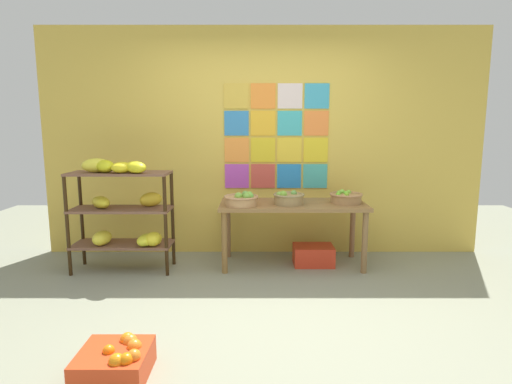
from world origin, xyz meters
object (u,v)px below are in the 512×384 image
object	(u,v)px
display_table	(295,211)
fruit_basket_left	(290,198)
orange_crate_foreground	(118,361)
fruit_basket_centre	(348,197)
produce_crate_under_table	(315,255)
fruit_basket_right	(244,199)
banana_shelf_unit	(125,204)

from	to	relation	value
display_table	fruit_basket_left	xyz separation A→B (m)	(-0.05, -0.10, 0.15)
display_table	orange_crate_foreground	world-z (taller)	display_table
fruit_basket_left	orange_crate_foreground	distance (m)	2.38
fruit_basket_centre	produce_crate_under_table	size ratio (longest dim) A/B	0.81
display_table	produce_crate_under_table	bearing A→B (deg)	-1.18
fruit_basket_left	fruit_basket_right	distance (m)	0.49
display_table	fruit_basket_right	xyz separation A→B (m)	(-0.54, -0.15, 0.15)
fruit_basket_centre	produce_crate_under_table	bearing A→B (deg)	178.95
fruit_basket_right	orange_crate_foreground	bearing A→B (deg)	-109.95
display_table	fruit_basket_centre	distance (m)	0.58
banana_shelf_unit	fruit_basket_centre	bearing A→B (deg)	4.54
produce_crate_under_table	orange_crate_foreground	xyz separation A→B (m)	(-1.47, -2.06, -0.01)
fruit_basket_left	fruit_basket_centre	bearing A→B (deg)	8.39
produce_crate_under_table	orange_crate_foreground	size ratio (longest dim) A/B	1.05
banana_shelf_unit	produce_crate_under_table	size ratio (longest dim) A/B	2.74
display_table	fruit_basket_right	distance (m)	0.58
banana_shelf_unit	fruit_basket_right	bearing A→B (deg)	2.12
fruit_basket_centre	fruit_basket_right	world-z (taller)	fruit_basket_right
fruit_basket_right	orange_crate_foreground	distance (m)	2.14
fruit_basket_left	display_table	bearing A→B (deg)	61.98
banana_shelf_unit	orange_crate_foreground	world-z (taller)	banana_shelf_unit
banana_shelf_unit	display_table	distance (m)	1.78
fruit_basket_right	banana_shelf_unit	bearing A→B (deg)	-177.88
banana_shelf_unit	fruit_basket_left	bearing A→B (deg)	3.13
display_table	produce_crate_under_table	size ratio (longest dim) A/B	3.61
banana_shelf_unit	produce_crate_under_table	bearing A→B (deg)	5.46
fruit_basket_right	produce_crate_under_table	bearing A→B (deg)	10.67
fruit_basket_left	orange_crate_foreground	world-z (taller)	fruit_basket_left
display_table	fruit_basket_centre	xyz separation A→B (m)	(0.57, -0.01, 0.15)
fruit_basket_centre	banana_shelf_unit	bearing A→B (deg)	-175.46
fruit_basket_left	fruit_basket_right	bearing A→B (deg)	-174.33
banana_shelf_unit	fruit_basket_centre	distance (m)	2.34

